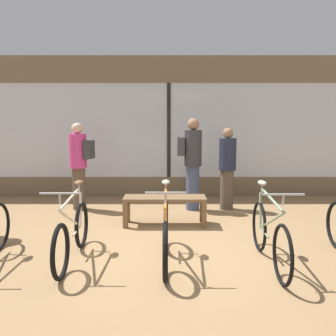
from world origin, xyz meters
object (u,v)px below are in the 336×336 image
Objects in this scene: customer_near_rack at (191,161)px; display_bench at (164,202)px; bicycle_left at (71,234)px; customer_by_window at (226,167)px; bicycle_right at (268,235)px; customer_mid_floor at (78,163)px; bicycle_center at (165,234)px.

display_bench is at bearing -116.67° from customer_near_rack.
bicycle_left is 3.66m from customer_by_window.
customer_near_rack reaches higher than bicycle_right.
customer_mid_floor is at bearing 101.09° from bicycle_left.
customer_mid_floor reaches higher than bicycle_center.
bicycle_center reaches higher than display_bench.
bicycle_left is 1.05× the size of customer_by_window.
customer_mid_floor is at bearing 122.10° from bicycle_center.
bicycle_right is 1.02× the size of customer_mid_floor.
bicycle_left is at bearing -78.91° from customer_mid_floor.
display_bench is 0.77× the size of customer_near_rack.
bicycle_center is (1.20, -0.06, 0.01)m from bicycle_left.
bicycle_left is at bearing 177.07° from bicycle_center.
customer_mid_floor is (-2.94, 0.00, 0.08)m from customer_by_window.
bicycle_center is 1.23× the size of display_bench.
bicycle_left is 3.23m from customer_near_rack.
bicycle_left is 0.97× the size of bicycle_right.
customer_mid_floor reaches higher than bicycle_left.
display_bench is (-0.03, 1.67, 0.03)m from bicycle_center.
customer_near_rack is (1.71, 2.67, 0.62)m from bicycle_left.
customer_near_rack reaches higher than bicycle_center.
bicycle_center is at bearing -113.62° from customer_by_window.
bicycle_right is at bearing -42.96° from customer_mid_floor.
customer_by_window is (1.24, 1.09, 0.45)m from display_bench.
bicycle_right is 1.08× the size of customer_by_window.
display_bench is 0.86× the size of customer_by_window.
customer_mid_floor is at bearing 179.96° from customer_by_window.
bicycle_left is 1.23× the size of display_bench.
customer_mid_floor is at bearing 147.42° from display_bench.
bicycle_center is at bearing -100.48° from customer_near_rack.
bicycle_center is 0.97× the size of bicycle_right.
customer_near_rack is 0.72m from customer_by_window.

